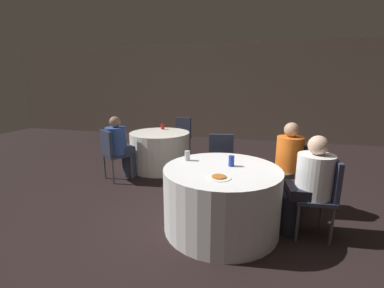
# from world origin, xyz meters

# --- Properties ---
(ground_plane) EXTENTS (16.00, 16.00, 0.00)m
(ground_plane) POSITION_xyz_m (0.00, 0.00, 0.00)
(ground_plane) COLOR black
(wall_back) EXTENTS (16.00, 0.06, 2.80)m
(wall_back) POSITION_xyz_m (0.00, 5.04, 1.40)
(wall_back) COLOR gray
(wall_back) RESTS_ON ground_plane
(table_near) EXTENTS (1.33, 1.33, 0.73)m
(table_near) POSITION_xyz_m (0.04, -0.03, 0.36)
(table_near) COLOR white
(table_near) RESTS_ON ground_plane
(table_far) EXTENTS (1.16, 1.16, 0.73)m
(table_far) POSITION_xyz_m (-1.45, 1.82, 0.36)
(table_far) COLOR white
(table_far) RESTS_ON ground_plane
(chair_near_north) EXTENTS (0.46, 0.46, 0.89)m
(chair_near_north) POSITION_xyz_m (-0.12, 1.03, 0.54)
(chair_near_north) COLOR #2D3347
(chair_near_north) RESTS_ON ground_plane
(chair_near_northeast) EXTENTS (0.56, 0.56, 0.89)m
(chair_near_northeast) POSITION_xyz_m (0.88, 0.64, 0.54)
(chair_near_northeast) COLOR #2D3347
(chair_near_northeast) RESTS_ON ground_plane
(chair_near_east) EXTENTS (0.44, 0.44, 0.89)m
(chair_near_east) POSITION_xyz_m (1.11, 0.08, 0.54)
(chair_near_east) COLOR #2D3347
(chair_near_east) RESTS_ON ground_plane
(chair_far_north) EXTENTS (0.45, 0.46, 0.89)m
(chair_far_north) POSITION_xyz_m (-1.30, 2.80, 0.54)
(chair_far_north) COLOR #2D3347
(chair_far_north) RESTS_ON ground_plane
(chair_far_southwest) EXTENTS (0.56, 0.56, 0.89)m
(chair_far_southwest) POSITION_xyz_m (-2.00, 1.00, 0.54)
(chair_far_southwest) COLOR #2D3347
(chair_far_southwest) RESTS_ON ground_plane
(person_blue_shirt) EXTENTS (0.46, 0.49, 1.12)m
(person_blue_shirt) POSITION_xyz_m (-1.91, 1.13, 0.57)
(person_blue_shirt) COLOR #33384C
(person_blue_shirt) RESTS_ON ground_plane
(person_white_shirt) EXTENTS (0.53, 0.39, 1.13)m
(person_white_shirt) POSITION_xyz_m (0.96, 0.06, 0.59)
(person_white_shirt) COLOR black
(person_white_shirt) RESTS_ON ground_plane
(person_orange_shirt) EXTENTS (0.47, 0.46, 1.19)m
(person_orange_shirt) POSITION_xyz_m (0.76, 0.54, 0.60)
(person_orange_shirt) COLOR #4C4238
(person_orange_shirt) RESTS_ON ground_plane
(pizza_plate_near) EXTENTS (0.25, 0.25, 0.02)m
(pizza_plate_near) POSITION_xyz_m (0.05, -0.34, 0.74)
(pizza_plate_near) COLOR white
(pizza_plate_near) RESTS_ON table_near
(soda_can_blue) EXTENTS (0.07, 0.07, 0.12)m
(soda_can_blue) POSITION_xyz_m (0.13, 0.07, 0.79)
(soda_can_blue) COLOR #1E38A5
(soda_can_blue) RESTS_ON table_near
(soda_can_silver) EXTENTS (0.07, 0.07, 0.12)m
(soda_can_silver) POSITION_xyz_m (-0.42, 0.16, 0.79)
(soda_can_silver) COLOR silver
(soda_can_silver) RESTS_ON table_near
(cup_far) EXTENTS (0.07, 0.07, 0.11)m
(cup_far) POSITION_xyz_m (-1.52, 2.16, 0.78)
(cup_far) COLOR red
(cup_far) RESTS_ON table_far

